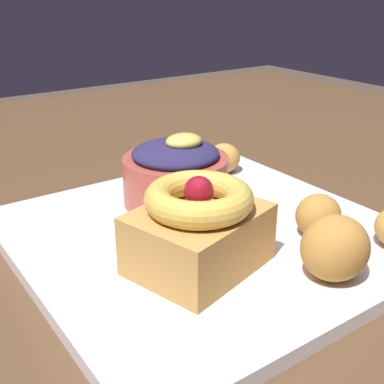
{
  "coord_description": "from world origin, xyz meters",
  "views": [
    {
      "loc": [
        -0.25,
        -0.45,
        0.94
      ],
      "look_at": [
        -0.02,
        -0.13,
        0.77
      ],
      "focal_mm": 46.73,
      "sensor_mm": 36.0,
      "label": 1
    }
  ],
  "objects_px": {
    "front_plate": "(205,236)",
    "fritter_front": "(318,215)",
    "fritter_middle": "(224,158)",
    "cake_slice": "(199,227)",
    "fritter_extra": "(335,248)",
    "berry_ramekin": "(176,173)"
  },
  "relations": [
    {
      "from": "fritter_front",
      "to": "fritter_middle",
      "type": "bearing_deg",
      "value": 79.9
    },
    {
      "from": "berry_ramekin",
      "to": "fritter_middle",
      "type": "height_order",
      "value": "berry_ramekin"
    },
    {
      "from": "front_plate",
      "to": "cake_slice",
      "type": "xyz_separation_m",
      "value": [
        -0.04,
        -0.04,
        0.04
      ]
    },
    {
      "from": "fritter_extra",
      "to": "cake_slice",
      "type": "bearing_deg",
      "value": 136.17
    },
    {
      "from": "fritter_front",
      "to": "fritter_extra",
      "type": "relative_size",
      "value": 0.78
    },
    {
      "from": "front_plate",
      "to": "fritter_middle",
      "type": "bearing_deg",
      "value": 45.46
    },
    {
      "from": "fritter_middle",
      "to": "cake_slice",
      "type": "bearing_deg",
      "value": -133.67
    },
    {
      "from": "cake_slice",
      "to": "fritter_middle",
      "type": "relative_size",
      "value": 3.02
    },
    {
      "from": "front_plate",
      "to": "cake_slice",
      "type": "height_order",
      "value": "cake_slice"
    },
    {
      "from": "front_plate",
      "to": "fritter_front",
      "type": "height_order",
      "value": "fritter_front"
    },
    {
      "from": "front_plate",
      "to": "fritter_front",
      "type": "xyz_separation_m",
      "value": [
        0.07,
        -0.06,
        0.02
      ]
    },
    {
      "from": "fritter_front",
      "to": "fritter_extra",
      "type": "bearing_deg",
      "value": -128.42
    },
    {
      "from": "fritter_middle",
      "to": "fritter_extra",
      "type": "bearing_deg",
      "value": -107.98
    },
    {
      "from": "front_plate",
      "to": "fritter_front",
      "type": "bearing_deg",
      "value": -40.7
    },
    {
      "from": "front_plate",
      "to": "fritter_extra",
      "type": "relative_size",
      "value": 6.02
    },
    {
      "from": "berry_ramekin",
      "to": "fritter_middle",
      "type": "distance_m",
      "value": 0.1
    },
    {
      "from": "berry_ramekin",
      "to": "fritter_extra",
      "type": "distance_m",
      "value": 0.18
    },
    {
      "from": "front_plate",
      "to": "fritter_extra",
      "type": "bearing_deg",
      "value": -74.64
    },
    {
      "from": "fritter_middle",
      "to": "fritter_extra",
      "type": "distance_m",
      "value": 0.22
    },
    {
      "from": "fritter_front",
      "to": "fritter_extra",
      "type": "xyz_separation_m",
      "value": [
        -0.04,
        -0.05,
        0.01
      ]
    },
    {
      "from": "cake_slice",
      "to": "fritter_front",
      "type": "bearing_deg",
      "value": -8.55
    },
    {
      "from": "front_plate",
      "to": "cake_slice",
      "type": "relative_size",
      "value": 2.74
    }
  ]
}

